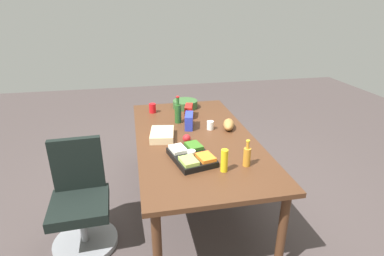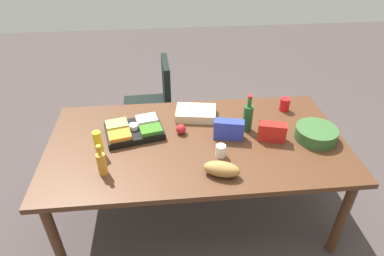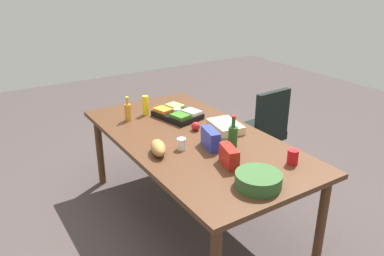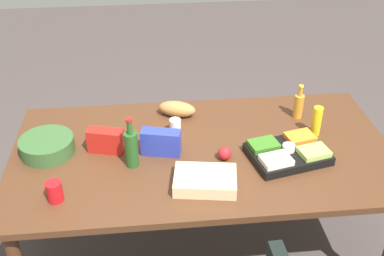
# 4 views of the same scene
# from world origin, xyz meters

# --- Properties ---
(ground_plane) EXTENTS (10.00, 10.00, 0.00)m
(ground_plane) POSITION_xyz_m (0.00, 0.00, 0.00)
(ground_plane) COLOR #453B39
(conference_table) EXTENTS (2.19, 1.14, 0.79)m
(conference_table) POSITION_xyz_m (0.00, 0.00, 0.72)
(conference_table) COLOR #4C2C1A
(conference_table) RESTS_ON ground
(veggie_tray) EXTENTS (0.48, 0.39, 0.09)m
(veggie_tray) POSITION_xyz_m (-0.46, 0.12, 0.82)
(veggie_tray) COLOR black
(veggie_tray) RESTS_ON conference_table
(wine_bottle) EXTENTS (0.07, 0.07, 0.30)m
(wine_bottle) POSITION_xyz_m (0.40, 0.10, 0.90)
(wine_bottle) COLOR #235320
(wine_bottle) RESTS_ON conference_table
(bread_loaf) EXTENTS (0.26, 0.18, 0.10)m
(bread_loaf) POSITION_xyz_m (0.12, -0.39, 0.84)
(bread_loaf) COLOR #A6743C
(bread_loaf) RESTS_ON conference_table
(paper_cup) EXTENTS (0.09, 0.09, 0.09)m
(paper_cup) POSITION_xyz_m (0.14, -0.20, 0.83)
(paper_cup) COLOR white
(paper_cup) RESTS_ON conference_table
(chip_bag_red) EXTENTS (0.21, 0.13, 0.14)m
(chip_bag_red) POSITION_xyz_m (0.55, -0.05, 0.86)
(chip_bag_red) COLOR red
(chip_bag_red) RESTS_ON conference_table
(salad_bowl) EXTENTS (0.38, 0.38, 0.09)m
(salad_bowl) POSITION_xyz_m (0.88, -0.06, 0.83)
(salad_bowl) COLOR #33592C
(salad_bowl) RESTS_ON conference_table
(chip_bag_blue) EXTENTS (0.23, 0.13, 0.15)m
(chip_bag_blue) POSITION_xyz_m (0.24, 0.01, 0.86)
(chip_bag_blue) COLOR #2A3AAE
(chip_bag_blue) RESTS_ON conference_table
(apple_red) EXTENTS (0.10, 0.10, 0.08)m
(apple_red) POSITION_xyz_m (-0.11, 0.10, 0.82)
(apple_red) COLOR red
(apple_red) RESTS_ON conference_table
(red_solo_cup) EXTENTS (0.09, 0.09, 0.11)m
(red_solo_cup) POSITION_xyz_m (0.78, 0.35, 0.84)
(red_solo_cup) COLOR red
(red_solo_cup) RESTS_ON conference_table
(dressing_bottle) EXTENTS (0.06, 0.06, 0.23)m
(dressing_bottle) POSITION_xyz_m (-0.65, -0.30, 0.87)
(dressing_bottle) COLOR orange
(dressing_bottle) RESTS_ON conference_table
(mustard_bottle) EXTENTS (0.07, 0.07, 0.19)m
(mustard_bottle) POSITION_xyz_m (-0.69, -0.09, 0.88)
(mustard_bottle) COLOR yellow
(mustard_bottle) RESTS_ON conference_table
(sheet_cake) EXTENTS (0.35, 0.27, 0.07)m
(sheet_cake) POSITION_xyz_m (0.03, 0.32, 0.82)
(sheet_cake) COLOR beige
(sheet_cake) RESTS_ON conference_table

